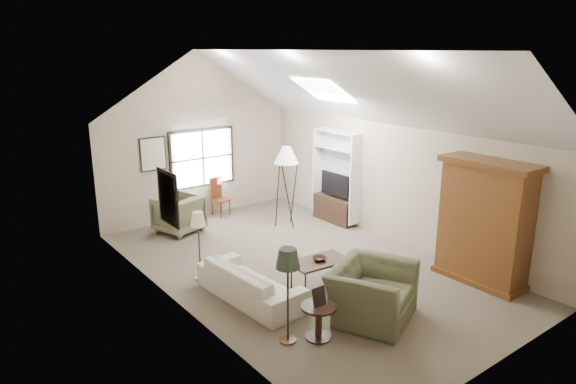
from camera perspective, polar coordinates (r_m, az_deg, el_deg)
room_shell at (r=9.08m, az=1.56°, el=10.49°), size 5.01×8.01×4.00m
window at (r=12.69m, az=-9.48°, el=3.75°), size 1.72×0.08×1.42m
skylight at (r=10.60m, az=4.01°, el=11.28°), size 0.80×1.20×0.52m
wall_art at (r=10.01m, az=-14.05°, el=1.93°), size 1.97×3.71×0.88m
armoire at (r=9.59m, az=21.01°, el=-3.18°), size 0.60×1.50×2.20m
tv_alcove at (r=12.13m, az=5.33°, el=1.90°), size 0.32×1.30×2.10m
media_console at (r=12.35m, az=5.17°, el=-1.94°), size 0.34×1.18×0.60m
tv_panel at (r=12.18m, az=5.24°, el=0.84°), size 0.05×0.90×0.55m
sofa at (r=8.63m, az=-4.15°, el=-9.94°), size 0.95×2.12×0.60m
armchair_near at (r=8.10m, az=9.27°, el=-10.97°), size 1.66×1.58×0.85m
armchair_far at (r=11.84m, az=-12.06°, el=-2.40°), size 1.14×1.16×0.85m
coffee_table at (r=9.01m, az=3.47°, el=-9.09°), size 1.05×0.64×0.52m
bowl at (r=8.89m, az=3.51°, el=-7.40°), size 0.26×0.26×0.06m
side_table at (r=7.57m, az=3.42°, el=-14.21°), size 0.55×0.55×0.52m
side_chair at (r=12.85m, az=-7.50°, el=-0.51°), size 0.44×0.44×0.94m
tripod_lamp at (r=11.79m, az=-0.18°, el=0.63°), size 0.71×0.71×1.93m
dark_lamp at (r=7.26m, az=-0.01°, el=-11.41°), size 0.37×0.37×1.44m
tan_lamp at (r=9.31m, az=-9.84°, el=-5.85°), size 0.28×0.28×1.29m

